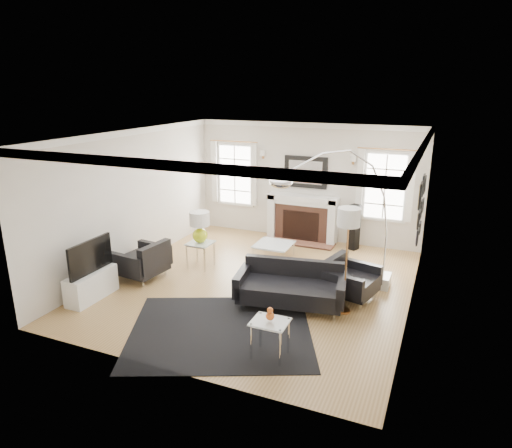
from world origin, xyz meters
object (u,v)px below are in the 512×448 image
at_px(coffee_table, 274,245).
at_px(gourd_lamp, 200,225).
at_px(armchair_right, 349,280).
at_px(arc_floor_lamp, 336,217).
at_px(fireplace, 302,219).
at_px(sofa, 291,287).
at_px(armchair_left, 144,261).

distance_m(coffee_table, gourd_lamp, 1.71).
distance_m(armchair_right, arc_floor_lamp, 1.16).
relative_size(fireplace, sofa, 0.87).
bearing_deg(coffee_table, sofa, -61.36).
xyz_separation_m(armchair_left, arc_floor_lamp, (3.55, 0.75, 1.11)).
xyz_separation_m(fireplace, arc_floor_lamp, (1.42, -2.64, 0.91)).
bearing_deg(fireplace, arc_floor_lamp, -61.79).
xyz_separation_m(sofa, coffee_table, (-1.04, 1.91, -0.02)).
xyz_separation_m(fireplace, armchair_left, (-2.14, -3.39, -0.19)).
bearing_deg(armchair_right, coffee_table, 146.53).
bearing_deg(arc_floor_lamp, armchair_right, -7.43).
xyz_separation_m(sofa, armchair_left, (-2.99, -0.06, 0.02)).
bearing_deg(fireplace, gourd_lamp, -119.72).
bearing_deg(fireplace, armchair_left, -122.20).
bearing_deg(coffee_table, arc_floor_lamp, -37.16).
height_order(fireplace, armchair_right, fireplace).
distance_m(fireplace, coffee_table, 1.46).
bearing_deg(arc_floor_lamp, armchair_left, -168.01).
xyz_separation_m(armchair_left, gourd_lamp, (0.73, 0.93, 0.56)).
xyz_separation_m(coffee_table, gourd_lamp, (-1.22, -1.03, 0.60)).
bearing_deg(armchair_left, gourd_lamp, 51.87).
bearing_deg(sofa, fireplace, 104.39).
distance_m(fireplace, sofa, 3.45).
bearing_deg(gourd_lamp, arc_floor_lamp, -3.63).
xyz_separation_m(armchair_right, gourd_lamp, (-3.11, 0.22, 0.58)).
bearing_deg(fireplace, coffee_table, -97.45).
relative_size(fireplace, armchair_right, 1.63).
height_order(armchair_left, arc_floor_lamp, arc_floor_lamp).
height_order(fireplace, armchair_left, fireplace).
bearing_deg(sofa, coffee_table, 118.64).
relative_size(armchair_left, armchair_right, 0.97).
distance_m(armchair_right, gourd_lamp, 3.17).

